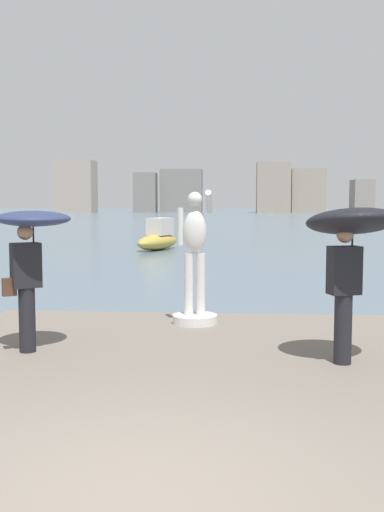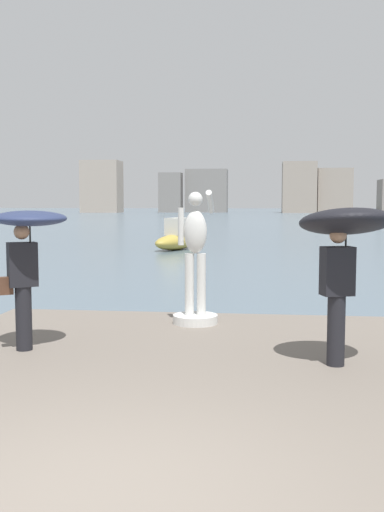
% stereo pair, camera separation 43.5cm
% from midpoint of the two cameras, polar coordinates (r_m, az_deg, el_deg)
% --- Properties ---
extents(ground_plane, '(400.00, 400.00, 0.00)m').
position_cam_midpoint_polar(ground_plane, '(43.97, 5.51, 1.94)').
color(ground_plane, slate).
extents(pier, '(7.11, 9.95, 0.40)m').
position_cam_midpoint_polar(pier, '(6.34, -2.13, -15.39)').
color(pier, '#70665B').
rests_on(pier, ground).
extents(statue_white_figure, '(0.75, 0.94, 2.22)m').
position_cam_midpoint_polar(statue_white_figure, '(9.99, 1.57, -1.46)').
color(statue_white_figure, silver).
rests_on(statue_white_figure, pier).
extents(onlooker_left, '(1.39, 1.39, 1.92)m').
position_cam_midpoint_polar(onlooker_left, '(8.42, -13.95, 1.41)').
color(onlooker_left, black).
rests_on(onlooker_left, pier).
extents(onlooker_right, '(1.44, 1.46, 2.02)m').
position_cam_midpoint_polar(onlooker_right, '(7.66, 15.84, 1.84)').
color(onlooker_right, black).
rests_on(onlooker_right, pier).
extents(boat_leftward, '(2.40, 3.84, 1.62)m').
position_cam_midpoint_polar(boat_leftward, '(30.72, -1.07, 1.70)').
color(boat_leftward, '#B2993D').
rests_on(boat_leftward, ground).
extents(distant_skyline, '(74.12, 14.40, 12.13)m').
position_cam_midpoint_polar(distant_skyline, '(142.00, 3.85, 6.30)').
color(distant_skyline, '#A89989').
rests_on(distant_skyline, ground).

